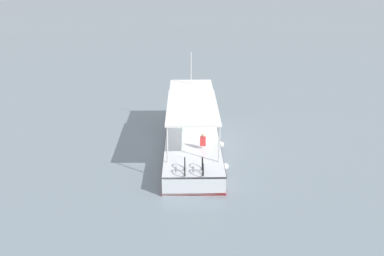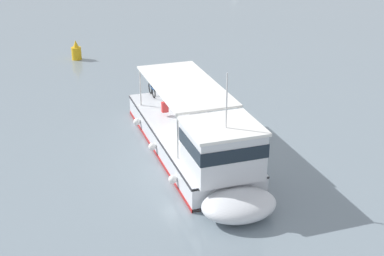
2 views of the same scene
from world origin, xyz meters
TOP-DOWN VIEW (x-y plane):
  - ground_plane at (0.00, 0.00)m, footprint 400.00×400.00m
  - ferry_main at (0.06, -0.19)m, footprint 9.51×12.34m
  - channel_buoy at (7.60, 16.88)m, footprint 0.70×0.70m

SIDE VIEW (x-z plane):
  - ground_plane at x=0.00m, z-range 0.00..0.00m
  - channel_buoy at x=7.60m, z-range -0.13..1.27m
  - ferry_main at x=0.06m, z-range -1.65..3.67m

